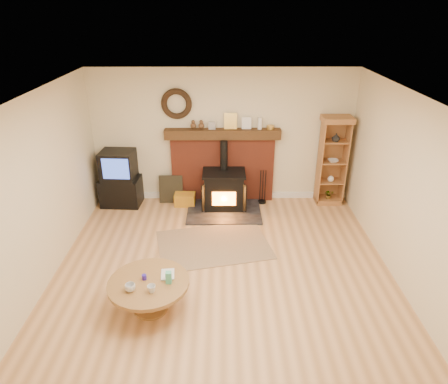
{
  "coord_description": "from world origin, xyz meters",
  "views": [
    {
      "loc": [
        -0.01,
        -4.64,
        3.64
      ],
      "look_at": [
        0.02,
        1.0,
        0.95
      ],
      "focal_mm": 32.0,
      "sensor_mm": 36.0,
      "label": 1
    }
  ],
  "objects_px": {
    "tv_unit": "(120,179)",
    "curio_cabinet": "(332,161)",
    "wood_stove": "(224,191)",
    "coffee_table": "(149,287)"
  },
  "relations": [
    {
      "from": "tv_unit",
      "to": "curio_cabinet",
      "type": "bearing_deg",
      "value": 1.16
    },
    {
      "from": "wood_stove",
      "to": "curio_cabinet",
      "type": "xyz_separation_m",
      "value": [
        2.09,
        0.28,
        0.51
      ]
    },
    {
      "from": "tv_unit",
      "to": "curio_cabinet",
      "type": "distance_m",
      "value": 4.13
    },
    {
      "from": "tv_unit",
      "to": "wood_stove",
      "type": "bearing_deg",
      "value": -5.45
    },
    {
      "from": "wood_stove",
      "to": "tv_unit",
      "type": "bearing_deg",
      "value": 174.55
    },
    {
      "from": "tv_unit",
      "to": "coffee_table",
      "type": "height_order",
      "value": "tv_unit"
    },
    {
      "from": "curio_cabinet",
      "to": "coffee_table",
      "type": "xyz_separation_m",
      "value": [
        -3.06,
        -3.12,
        -0.52
      ]
    },
    {
      "from": "curio_cabinet",
      "to": "wood_stove",
      "type": "bearing_deg",
      "value": -172.45
    },
    {
      "from": "wood_stove",
      "to": "curio_cabinet",
      "type": "distance_m",
      "value": 2.17
    },
    {
      "from": "wood_stove",
      "to": "coffee_table",
      "type": "bearing_deg",
      "value": -108.86
    }
  ]
}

